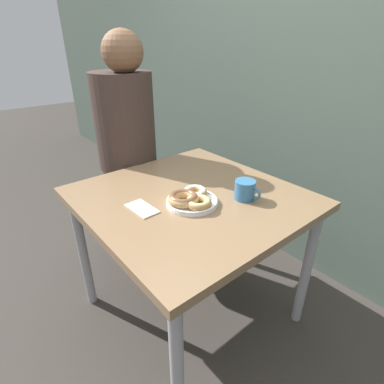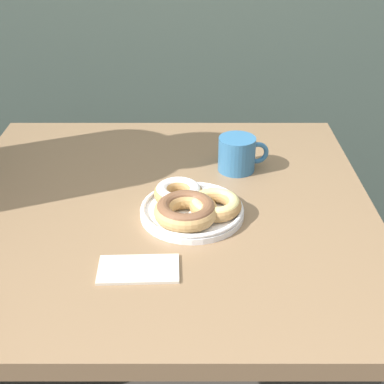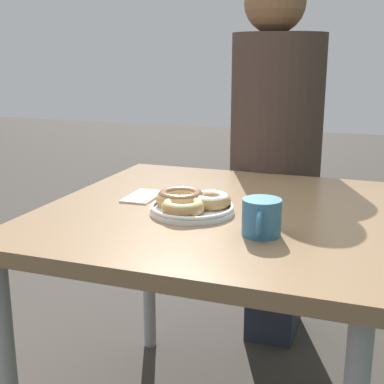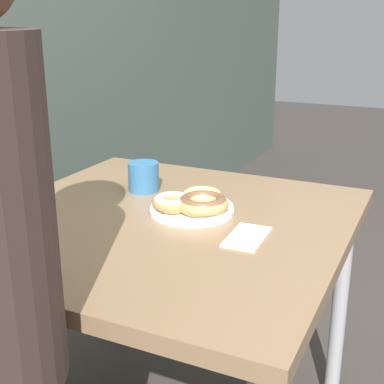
% 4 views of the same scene
% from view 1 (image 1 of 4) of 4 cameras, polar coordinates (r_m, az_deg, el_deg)
% --- Properties ---
extents(ground_plane, '(14.00, 14.00, 0.00)m').
position_cam_1_polar(ground_plane, '(1.82, -6.05, -24.52)').
color(ground_plane, '#38332D').
extents(wall_back, '(8.00, 0.05, 2.60)m').
position_cam_1_polar(wall_back, '(1.97, 22.24, 21.76)').
color(wall_back, '#47564C').
rests_on(wall_back, ground_plane).
extents(dining_table, '(0.99, 0.96, 0.76)m').
position_cam_1_polar(dining_table, '(1.46, -0.25, -3.35)').
color(dining_table, '#846647').
rests_on(dining_table, ground_plane).
extents(donut_plate, '(0.24, 0.24, 0.06)m').
position_cam_1_polar(donut_plate, '(1.33, -0.20, -1.29)').
color(donut_plate, white).
rests_on(donut_plate, dining_table).
extents(coffee_mug, '(0.13, 0.09, 0.09)m').
position_cam_1_polar(coffee_mug, '(1.39, 10.12, 0.43)').
color(coffee_mug, teal).
rests_on(coffee_mug, dining_table).
extents(person_figure, '(0.40, 0.36, 1.47)m').
position_cam_1_polar(person_figure, '(1.95, -12.39, 8.25)').
color(person_figure, '#232838').
rests_on(person_figure, ground_plane).
extents(napkin, '(0.16, 0.09, 0.01)m').
position_cam_1_polar(napkin, '(1.32, -9.51, -3.12)').
color(napkin, beige).
rests_on(napkin, dining_table).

